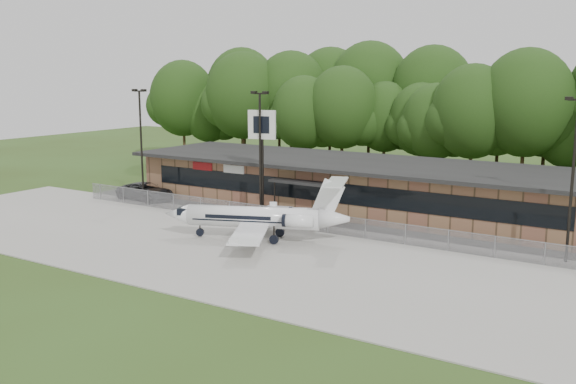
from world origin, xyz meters
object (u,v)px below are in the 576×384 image
Objects in this scene: terminal at (358,185)px; suv at (146,192)px; business_jet at (260,218)px; pole_sign at (262,136)px.

terminal is 7.00× the size of suv.
business_jet reaches higher than suv.
suv is at bearing 138.28° from business_jet.
pole_sign reaches higher than suv.
pole_sign is (-3.88, 5.95, 5.07)m from business_jet.
business_jet is at bearing -106.76° from suv.
pole_sign reaches higher than terminal.
pole_sign reaches higher than business_jet.
business_jet is 1.51× the size of pole_sign.
terminal is 13.15m from business_jet.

